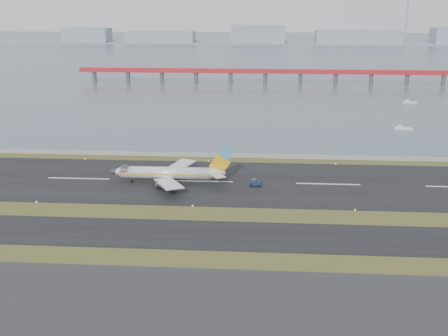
# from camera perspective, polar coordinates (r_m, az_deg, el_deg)

# --- Properties ---
(ground) EXTENTS (1000.00, 1000.00, 0.00)m
(ground) POSITION_cam_1_polar(r_m,az_deg,el_deg) (150.99, -3.57, -4.93)
(ground) COLOR #314318
(ground) RESTS_ON ground
(apron_strip) EXTENTS (1000.00, 50.00, 0.10)m
(apron_strip) POSITION_cam_1_polar(r_m,az_deg,el_deg) (102.64, -7.76, -16.29)
(apron_strip) COLOR #2C2C2F
(apron_strip) RESTS_ON ground
(taxiway_strip) EXTENTS (1000.00, 18.00, 0.10)m
(taxiway_strip) POSITION_cam_1_polar(r_m,az_deg,el_deg) (140.01, -4.22, -6.72)
(taxiway_strip) COLOR black
(taxiway_strip) RESTS_ON ground
(runway_strip) EXTENTS (1000.00, 45.00, 0.10)m
(runway_strip) POSITION_cam_1_polar(r_m,az_deg,el_deg) (178.97, -2.31, -1.36)
(runway_strip) COLOR black
(runway_strip) RESTS_ON ground
(seawall) EXTENTS (1000.00, 2.50, 1.00)m
(seawall) POSITION_cam_1_polar(r_m,az_deg,el_deg) (207.40, -1.40, 1.33)
(seawall) COLOR gray
(seawall) RESTS_ON ground
(bay_water) EXTENTS (1400.00, 800.00, 1.30)m
(bay_water) POSITION_cam_1_polar(r_m,az_deg,el_deg) (601.85, 2.29, 11.48)
(bay_water) COLOR #4C5E6C
(bay_water) RESTS_ON ground
(red_pier) EXTENTS (260.00, 5.00, 10.20)m
(red_pier) POSITION_cam_1_polar(r_m,az_deg,el_deg) (391.96, 4.23, 9.66)
(red_pier) COLOR #B51F27
(red_pier) RESTS_ON ground
(far_shoreline) EXTENTS (1400.00, 80.00, 60.50)m
(far_shoreline) POSITION_cam_1_polar(r_m,az_deg,el_deg) (760.59, 3.76, 13.03)
(far_shoreline) COLOR #8B95A4
(far_shoreline) RESTS_ON ground
(airliner) EXTENTS (38.52, 32.89, 12.80)m
(airliner) POSITION_cam_1_polar(r_m,az_deg,el_deg) (176.70, -5.44, -0.51)
(airliner) COLOR silver
(airliner) RESTS_ON ground
(pushback_tug) EXTENTS (3.75, 2.43, 2.28)m
(pushback_tug) POSITION_cam_1_polar(r_m,az_deg,el_deg) (174.29, 3.20, -1.52)
(pushback_tug) COLOR #142039
(pushback_tug) RESTS_ON ground
(workboat_near) EXTENTS (8.02, 3.69, 1.87)m
(workboat_near) POSITION_cam_1_polar(r_m,az_deg,el_deg) (263.05, 17.72, 3.89)
(workboat_near) COLOR silver
(workboat_near) RESTS_ON ground
(workboat_far) EXTENTS (8.17, 3.31, 1.93)m
(workboat_far) POSITION_cam_1_polar(r_m,az_deg,el_deg) (330.91, 18.30, 6.36)
(workboat_far) COLOR silver
(workboat_far) RESTS_ON ground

